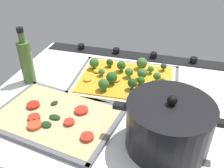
{
  "coord_description": "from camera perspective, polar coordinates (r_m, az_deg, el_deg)",
  "views": [
    {
      "loc": [
        -16.94,
        65.39,
        48.62
      ],
      "look_at": [
        2.07,
        -2.57,
        3.09
      ],
      "focal_mm": 40.26,
      "sensor_mm": 36.0,
      "label": 1
    }
  ],
  "objects": [
    {
      "name": "baking_tray_back",
      "position": [
        0.76,
        -12.58,
        -7.53
      ],
      "size": [
        38.86,
        29.66,
        1.3
      ],
      "color": "slate",
      "rests_on": "ground_plane"
    },
    {
      "name": "veggie_pizza_back",
      "position": [
        0.75,
        -12.66,
        -7.24
      ],
      "size": [
        36.12,
        26.92,
        1.9
      ],
      "color": "tan",
      "rests_on": "baking_tray_back"
    },
    {
      "name": "baking_tray_front",
      "position": [
        0.9,
        3.15,
        0.42
      ],
      "size": [
        38.1,
        30.61,
        1.3
      ],
      "color": "slate",
      "rests_on": "ground_plane"
    },
    {
      "name": "oil_bottle",
      "position": [
        0.92,
        -18.9,
        5.0
      ],
      "size": [
        4.43,
        4.43,
        20.29
      ],
      "color": "#476B2D",
      "rests_on": "ground_plane"
    },
    {
      "name": "stove_control_panel",
      "position": [
        1.09,
        5.14,
        6.59
      ],
      "size": [
        78.27,
        7.0,
        2.6
      ],
      "color": "black",
      "rests_on": "ground_plane"
    },
    {
      "name": "broccoli_pizza",
      "position": [
        0.9,
        3.19,
        1.44
      ],
      "size": [
        35.59,
        28.1,
        5.96
      ],
      "color": "beige",
      "rests_on": "baking_tray_front"
    },
    {
      "name": "ground_plane",
      "position": [
        0.84,
        0.89,
        -3.75
      ],
      "size": [
        81.54,
        69.49,
        3.0
      ],
      "primitive_type": "cube",
      "color": "white"
    },
    {
      "name": "cooking_pot",
      "position": [
        0.64,
        12.65,
        -9.12
      ],
      "size": [
        28.04,
        21.26,
        15.4
      ],
      "color": "black",
      "rests_on": "ground_plane"
    }
  ]
}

